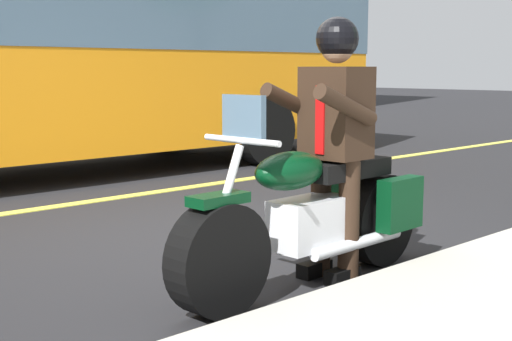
{
  "coord_description": "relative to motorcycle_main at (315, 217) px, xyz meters",
  "views": [
    {
      "loc": [
        3.61,
        4.61,
        1.41
      ],
      "look_at": [
        0.47,
        1.29,
        0.75
      ],
      "focal_mm": 49.83,
      "sensor_mm": 36.0,
      "label": 1
    }
  ],
  "objects": [
    {
      "name": "bus_near",
      "position": [
        -0.61,
        -5.62,
        1.42
      ],
      "size": [
        11.05,
        2.7,
        3.3
      ],
      "color": "orange",
      "rests_on": "ground_plane"
    },
    {
      "name": "motorcycle_main",
      "position": [
        0.0,
        0.0,
        0.0
      ],
      "size": [
        2.22,
        0.63,
        1.26
      ],
      "color": "black",
      "rests_on": "ground_plane"
    },
    {
      "name": "rider_main",
      "position": [
        -0.19,
        -0.01,
        0.58
      ],
      "size": [
        0.63,
        0.56,
        1.74
      ],
      "color": "black",
      "rests_on": "ground_plane"
    },
    {
      "name": "ground_plane",
      "position": [
        -0.22,
        -1.59,
        -0.45
      ],
      "size": [
        80.0,
        80.0,
        0.0
      ],
      "primitive_type": "plane",
      "color": "black"
    },
    {
      "name": "lane_center_stripe",
      "position": [
        -0.22,
        -3.59,
        -0.45
      ],
      "size": [
        60.0,
        0.16,
        0.01
      ],
      "primitive_type": "cube",
      "color": "#E5DB4C",
      "rests_on": "ground_plane"
    }
  ]
}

